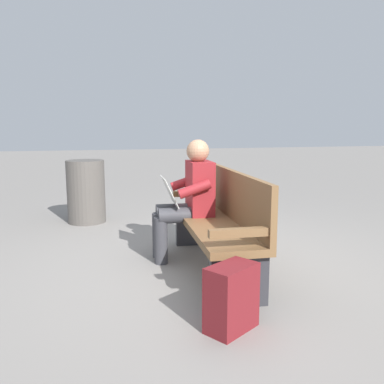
# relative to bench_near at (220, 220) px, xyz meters

# --- Properties ---
(ground_plane) EXTENTS (40.00, 40.00, 0.00)m
(ground_plane) POSITION_rel_bench_near_xyz_m (0.01, 0.07, -0.46)
(ground_plane) COLOR gray
(bench_near) EXTENTS (1.83, 0.61, 0.90)m
(bench_near) POSITION_rel_bench_near_xyz_m (0.00, 0.00, 0.00)
(bench_near) COLOR brown
(bench_near) RESTS_ON ground
(person_seated) EXTENTS (0.59, 0.59, 1.18)m
(person_seated) POSITION_rel_bench_near_xyz_m (0.36, 0.21, 0.17)
(person_seated) COLOR maroon
(person_seated) RESTS_ON ground
(backpack) EXTENTS (0.36, 0.40, 0.43)m
(backpack) POSITION_rel_bench_near_xyz_m (-1.09, 0.31, -0.25)
(backpack) COLOR maroon
(backpack) RESTS_ON ground
(trash_bin) EXTENTS (0.51, 0.51, 0.85)m
(trash_bin) POSITION_rel_bench_near_xyz_m (2.23, 1.17, -0.03)
(trash_bin) COLOR #514C47
(trash_bin) RESTS_ON ground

